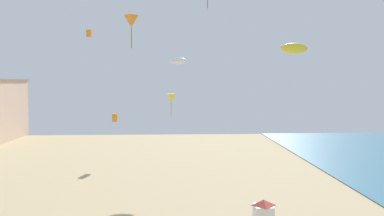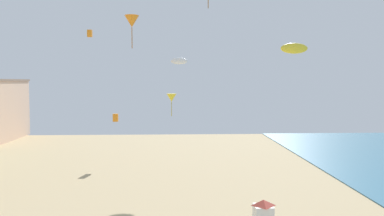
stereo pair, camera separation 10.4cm
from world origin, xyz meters
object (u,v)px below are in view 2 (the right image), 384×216
object	(u,v)px
kite_white_parafoil	(179,61)
kite_yellow_delta	(171,98)
lifeguard_stand	(263,211)
kite_orange_box_2	(90,33)
kite_orange_delta_2	(132,21)
kite_yellow_parafoil	(294,48)
kite_orange_box	(116,118)

from	to	relation	value
kite_white_parafoil	kite_yellow_delta	distance (m)	9.87
lifeguard_stand	kite_orange_box_2	distance (m)	32.63
kite_white_parafoil	kite_orange_delta_2	distance (m)	7.53
kite_yellow_delta	kite_yellow_parafoil	bearing A→B (deg)	-49.26
kite_orange_delta_2	lifeguard_stand	bearing A→B (deg)	-63.34
lifeguard_stand	kite_orange_box	size ratio (longest dim) A/B	2.72
lifeguard_stand	kite_yellow_parafoil	xyz separation A→B (m)	(3.04, 4.47, 10.08)
kite_white_parafoil	kite_orange_box_2	size ratio (longest dim) A/B	2.33
kite_yellow_delta	kite_orange_box_2	xyz separation A→B (m)	(-9.88, 10.79, 7.29)
kite_white_parafoil	kite_yellow_delta	size ratio (longest dim) A/B	0.92
kite_yellow_delta	kite_orange_box	distance (m)	12.93
kite_white_parafoil	kite_yellow_delta	world-z (taller)	kite_white_parafoil
kite_yellow_parafoil	kite_orange_box_2	size ratio (longest dim) A/B	2.25
kite_white_parafoil	kite_orange_box	world-z (taller)	kite_white_parafoil
kite_yellow_parafoil	kite_orange_box_2	bearing A→B (deg)	131.66
kite_yellow_parafoil	kite_orange_box_2	distance (m)	28.12
kite_orange_box	kite_orange_box_2	xyz separation A→B (m)	(-2.98, 0.23, 10.14)
lifeguard_stand	kite_orange_box	bearing A→B (deg)	112.83
lifeguard_stand	kite_orange_delta_2	size ratio (longest dim) A/B	0.73
kite_yellow_parafoil	kite_white_parafoil	bearing A→B (deg)	112.34
kite_yellow_delta	kite_orange_delta_2	world-z (taller)	kite_orange_delta_2
kite_orange_box_2	lifeguard_stand	bearing A→B (deg)	-58.52
kite_yellow_parafoil	kite_orange_delta_2	size ratio (longest dim) A/B	0.55
kite_yellow_parafoil	kite_orange_box_2	world-z (taller)	kite_orange_box_2
kite_orange_delta_2	kite_yellow_parafoil	bearing A→B (deg)	-49.60
kite_yellow_delta	kite_orange_box_2	size ratio (longest dim) A/B	2.53
kite_yellow_delta	kite_orange_box_2	distance (m)	16.34
lifeguard_stand	kite_white_parafoil	bearing A→B (deg)	97.81
lifeguard_stand	kite_white_parafoil	world-z (taller)	kite_white_parafoil
kite_orange_box_2	kite_orange_delta_2	xyz separation A→B (m)	(5.66, -5.70, 0.61)
kite_yellow_parafoil	kite_orange_box	xyz separation A→B (m)	(-15.58, 20.62, -6.72)
kite_yellow_parafoil	kite_yellow_delta	bearing A→B (deg)	130.74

